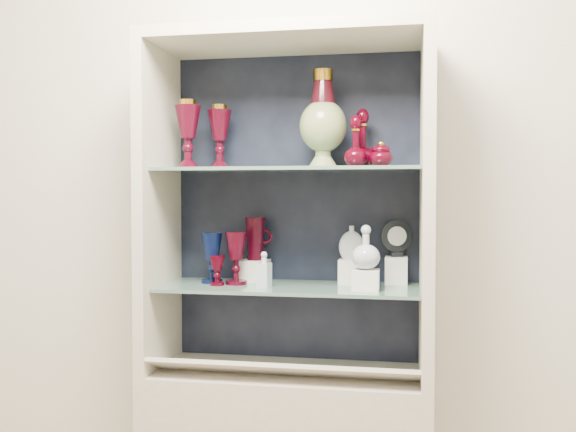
% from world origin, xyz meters
% --- Properties ---
extents(wall_back, '(3.50, 0.02, 2.80)m').
position_xyz_m(wall_back, '(0.00, 1.75, 1.40)').
color(wall_back, silver).
rests_on(wall_back, ground).
extents(cabinet_back_panel, '(0.98, 0.02, 1.15)m').
position_xyz_m(cabinet_back_panel, '(0.00, 1.72, 1.32)').
color(cabinet_back_panel, black).
rests_on(cabinet_back_panel, cabinet_base).
extents(cabinet_side_left, '(0.04, 0.40, 1.15)m').
position_xyz_m(cabinet_side_left, '(-0.48, 1.53, 1.32)').
color(cabinet_side_left, '#BEB5A2').
rests_on(cabinet_side_left, cabinet_base).
extents(cabinet_side_right, '(0.04, 0.40, 1.15)m').
position_xyz_m(cabinet_side_right, '(0.48, 1.53, 1.32)').
color(cabinet_side_right, '#BEB5A2').
rests_on(cabinet_side_right, cabinet_base).
extents(cabinet_top_cap, '(1.00, 0.40, 0.04)m').
position_xyz_m(cabinet_top_cap, '(0.00, 1.53, 1.92)').
color(cabinet_top_cap, '#BEB5A2').
rests_on(cabinet_top_cap, cabinet_side_left).
extents(shelf_lower, '(0.92, 0.34, 0.01)m').
position_xyz_m(shelf_lower, '(0.00, 1.55, 1.04)').
color(shelf_lower, slate).
rests_on(shelf_lower, cabinet_side_left).
extents(shelf_upper, '(0.92, 0.34, 0.01)m').
position_xyz_m(shelf_upper, '(0.00, 1.55, 1.46)').
color(shelf_upper, slate).
rests_on(shelf_upper, cabinet_side_left).
extents(label_ledge, '(0.92, 0.17, 0.09)m').
position_xyz_m(label_ledge, '(0.00, 1.42, 0.78)').
color(label_ledge, '#BEB5A2').
rests_on(label_ledge, cabinet_base).
extents(label_card_0, '(0.10, 0.06, 0.03)m').
position_xyz_m(label_card_0, '(0.28, 1.42, 0.80)').
color(label_card_0, white).
rests_on(label_card_0, label_ledge).
extents(label_card_1, '(0.10, 0.06, 0.03)m').
position_xyz_m(label_card_1, '(0.08, 1.42, 0.80)').
color(label_card_1, white).
rests_on(label_card_1, label_ledge).
extents(pedestal_lamp_left, '(0.10, 0.10, 0.25)m').
position_xyz_m(pedestal_lamp_left, '(-0.37, 1.55, 1.60)').
color(pedestal_lamp_left, '#400616').
rests_on(pedestal_lamp_left, shelf_upper).
extents(pedestal_lamp_right, '(0.11, 0.11, 0.24)m').
position_xyz_m(pedestal_lamp_right, '(-0.27, 1.61, 1.59)').
color(pedestal_lamp_right, '#400616').
rests_on(pedestal_lamp_right, shelf_upper).
extents(enamel_urn, '(0.21, 0.21, 0.35)m').
position_xyz_m(enamel_urn, '(0.12, 1.58, 1.64)').
color(enamel_urn, '#0D4015').
rests_on(enamel_urn, shelf_upper).
extents(ruby_decanter_a, '(0.11, 0.11, 0.24)m').
position_xyz_m(ruby_decanter_a, '(0.26, 1.62, 1.59)').
color(ruby_decanter_a, '#42000E').
rests_on(ruby_decanter_a, shelf_upper).
extents(ruby_decanter_b, '(0.10, 0.10, 0.19)m').
position_xyz_m(ruby_decanter_b, '(0.24, 1.53, 1.56)').
color(ruby_decanter_b, '#42000E').
rests_on(ruby_decanter_b, shelf_upper).
extents(lidded_bowl, '(0.11, 0.11, 0.09)m').
position_xyz_m(lidded_bowl, '(0.32, 1.53, 1.52)').
color(lidded_bowl, '#42000E').
rests_on(lidded_bowl, shelf_upper).
extents(cobalt_goblet, '(0.09, 0.09, 0.18)m').
position_xyz_m(cobalt_goblet, '(-0.29, 1.57, 1.14)').
color(cobalt_goblet, '#091339').
rests_on(cobalt_goblet, shelf_lower).
extents(ruby_goblet_tall, '(0.10, 0.10, 0.19)m').
position_xyz_m(ruby_goblet_tall, '(-0.19, 1.55, 1.15)').
color(ruby_goblet_tall, '#400616').
rests_on(ruby_goblet_tall, shelf_lower).
extents(ruby_goblet_small, '(0.07, 0.07, 0.11)m').
position_xyz_m(ruby_goblet_small, '(-0.26, 1.51, 1.10)').
color(ruby_goblet_small, '#42000E').
rests_on(ruby_goblet_small, shelf_lower).
extents(riser_ruby_pitcher, '(0.10, 0.10, 0.08)m').
position_xyz_m(riser_ruby_pitcher, '(-0.15, 1.64, 1.09)').
color(riser_ruby_pitcher, silver).
rests_on(riser_ruby_pitcher, shelf_lower).
extents(ruby_pitcher, '(0.12, 0.08, 0.16)m').
position_xyz_m(ruby_pitcher, '(-0.15, 1.64, 1.21)').
color(ruby_pitcher, '#400616').
rests_on(ruby_pitcher, riser_ruby_pitcher).
extents(clear_square_bottle, '(0.05, 0.05, 0.13)m').
position_xyz_m(clear_square_bottle, '(-0.08, 1.50, 1.11)').
color(clear_square_bottle, '#A9B8C5').
rests_on(clear_square_bottle, shelf_lower).
extents(riser_flat_flask, '(0.09, 0.09, 0.09)m').
position_xyz_m(riser_flat_flask, '(0.22, 1.63, 1.09)').
color(riser_flat_flask, silver).
rests_on(riser_flat_flask, shelf_lower).
extents(flat_flask, '(0.09, 0.05, 0.13)m').
position_xyz_m(flat_flask, '(0.22, 1.63, 1.20)').
color(flat_flask, silver).
rests_on(flat_flask, riser_flat_flask).
extents(riser_clear_round_decanter, '(0.09, 0.09, 0.07)m').
position_xyz_m(riser_clear_round_decanter, '(0.28, 1.49, 1.08)').
color(riser_clear_round_decanter, silver).
rests_on(riser_clear_round_decanter, shelf_lower).
extents(clear_round_decanter, '(0.12, 0.12, 0.15)m').
position_xyz_m(clear_round_decanter, '(0.28, 1.49, 1.19)').
color(clear_round_decanter, '#A9B8C5').
rests_on(clear_round_decanter, riser_clear_round_decanter).
extents(riser_cameo_medallion, '(0.08, 0.08, 0.10)m').
position_xyz_m(riser_cameo_medallion, '(0.38, 1.66, 1.10)').
color(riser_cameo_medallion, silver).
rests_on(riser_cameo_medallion, shelf_lower).
extents(cameo_medallion, '(0.12, 0.08, 0.14)m').
position_xyz_m(cameo_medallion, '(0.38, 1.66, 1.22)').
color(cameo_medallion, black).
rests_on(cameo_medallion, riser_cameo_medallion).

